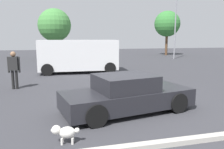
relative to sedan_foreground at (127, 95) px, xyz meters
name	(u,v)px	position (x,y,z in m)	size (l,w,h in m)	color
ground_plane	(131,109)	(0.22, 0.20, -0.56)	(80.00, 80.00, 0.00)	#38383D
sedan_foreground	(127,95)	(0.00, 0.00, 0.00)	(4.45, 2.47, 1.21)	#232328
dog	(65,132)	(-2.05, -1.80, -0.29)	(0.64, 0.31, 0.44)	white
van_white	(78,55)	(-0.62, 8.73, 0.64)	(5.33, 2.34, 2.22)	white
pedestrian	(14,67)	(-4.05, 4.41, 0.49)	(0.56, 0.31, 1.75)	black
parking_curb	(171,143)	(0.22, -2.48, -0.50)	(6.61, 0.20, 0.12)	#B7B2A8
light_post_near	(176,13)	(10.88, 16.12, 4.49)	(0.44, 0.44, 7.63)	gray
tree_back_left	(167,24)	(12.77, 21.57, 3.66)	(3.45, 3.45, 5.97)	brown
tree_back_center	(55,25)	(-2.06, 19.66, 3.19)	(3.64, 3.64, 5.59)	brown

